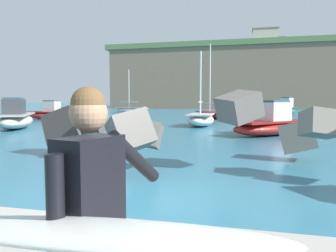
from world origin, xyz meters
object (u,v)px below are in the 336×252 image
at_px(boat_near_right, 201,119).
at_px(boat_far_centre, 270,124).
at_px(station_building_west, 274,46).
at_px(station_building_central, 265,40).
at_px(boat_near_centre, 131,110).
at_px(mooring_buoy_inner, 138,114).
at_px(boat_mid_centre, 211,114).
at_px(boat_mid_right, 16,118).
at_px(boat_mid_left, 49,114).
at_px(surfer_with_board, 82,226).
at_px(boat_near_left, 286,110).

xyz_separation_m(boat_near_right, boat_far_centre, (4.62, -5.28, 0.09)).
distance_m(station_building_west, station_building_central, 9.86).
bearing_deg(boat_near_centre, station_building_west, 64.74).
height_order(boat_near_centre, mooring_buoy_inner, boat_near_centre).
xyz_separation_m(boat_mid_centre, boat_far_centre, (4.96, -15.88, 0.16)).
distance_m(boat_near_right, boat_mid_right, 13.14).
relative_size(boat_mid_left, boat_far_centre, 0.90).
bearing_deg(station_building_west, boat_mid_centre, -99.70).
distance_m(boat_mid_centre, boat_mid_right, 19.51).
relative_size(surfer_with_board, mooring_buoy_inner, 4.81).
bearing_deg(station_building_central, surfer_with_board, -93.39).
bearing_deg(station_building_west, boat_near_right, -98.09).
bearing_deg(station_building_central, boat_near_right, -96.73).
distance_m(boat_near_centre, boat_far_centre, 33.61).
bearing_deg(surfer_with_board, mooring_buoy_inner, 108.56).
height_order(boat_near_left, boat_near_right, boat_near_right).
distance_m(surfer_with_board, station_building_west, 98.88).
relative_size(boat_near_left, boat_mid_right, 0.72).
height_order(boat_far_centre, mooring_buoy_inner, boat_far_centre).
bearing_deg(boat_near_left, boat_mid_left, -148.49).
relative_size(boat_near_centre, boat_mid_right, 1.03).
relative_size(boat_far_centre, station_building_central, 0.80).
xyz_separation_m(station_building_west, station_building_central, (-2.91, -9.41, 0.38)).
xyz_separation_m(mooring_buoy_inner, station_building_west, (21.03, 58.74, 17.18)).
bearing_deg(boat_near_left, boat_near_right, -112.62).
relative_size(boat_near_centre, boat_near_right, 1.20).
distance_m(boat_mid_centre, mooring_buoy_inner, 11.40).
bearing_deg(boat_near_right, boat_mid_centre, 91.87).
relative_size(boat_near_right, boat_mid_centre, 0.69).
bearing_deg(boat_mid_right, boat_near_centre, 93.45).
height_order(boat_mid_centre, boat_far_centre, boat_mid_centre).
bearing_deg(boat_mid_right, mooring_buoy_inner, 85.12).
relative_size(surfer_with_board, station_building_west, 0.36).
bearing_deg(boat_mid_left, station_building_west, 69.07).
height_order(boat_near_left, boat_mid_right, boat_near_left).
bearing_deg(boat_mid_right, boat_mid_centre, 52.58).
height_order(boat_mid_left, boat_mid_centre, boat_mid_centre).
bearing_deg(surfer_with_board, boat_far_centre, 83.00).
distance_m(boat_near_left, boat_far_centre, 25.29).
xyz_separation_m(boat_mid_left, boat_mid_right, (3.91, -9.72, 0.09)).
bearing_deg(station_building_central, boat_far_centre, -92.50).
height_order(boat_near_right, boat_mid_centre, boat_mid_centre).
bearing_deg(station_building_west, boat_far_centre, -94.29).
bearing_deg(boat_mid_right, station_building_west, 74.00).
distance_m(surfer_with_board, boat_far_centre, 17.40).
xyz_separation_m(boat_near_left, boat_mid_left, (-24.34, -14.92, -0.14)).
height_order(boat_near_centre, boat_mid_centre, boat_mid_centre).
xyz_separation_m(boat_mid_left, mooring_buoy_inner, (5.69, 11.11, -0.39)).
relative_size(boat_far_centre, mooring_buoy_inner, 11.97).
bearing_deg(boat_far_centre, station_building_west, 85.71).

